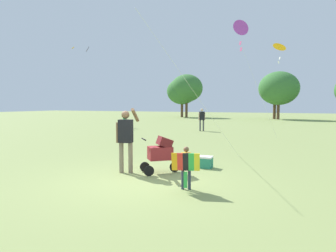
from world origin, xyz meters
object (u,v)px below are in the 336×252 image
Objects in this scene: child_with_butterfly_kite at (186,164)px; stroller at (161,151)px; person_adult_flyer at (126,136)px; kite_adult_black at (240,29)px; person_red_shirt at (125,120)px; person_sitting_far at (202,118)px; kite_orange_delta at (279,48)px; picnic_blanket at (169,157)px; cooler_box at (205,162)px.

stroller is (-1.17, 1.26, 0.02)m from child_with_butterfly_kite.
child_with_butterfly_kite is 2.30m from person_adult_flyer.
kite_adult_black is 4.11× the size of person_red_shirt.
person_adult_flyer is 1.13× the size of person_sitting_far.
child_with_butterfly_kite is 0.19× the size of kite_orange_delta.
person_red_shirt is at bearing 171.54° from kite_orange_delta.
stroller is at bearing -104.84° from kite_orange_delta.
person_adult_flyer is at bearing 156.56° from child_with_butterfly_kite.
person_sitting_far is at bearing 99.57° from picnic_blanket.
person_adult_flyer is 2.83m from picnic_blanket.
kite_orange_delta is (1.49, 11.28, 4.41)m from child_with_butterfly_kite.
stroller is 2.30× the size of cooler_box.
person_sitting_far is (-1.51, 12.98, -0.10)m from person_adult_flyer.
stroller is at bearing -130.70° from cooler_box.
picnic_blanket is (1.75, -10.35, -0.93)m from person_sitting_far.
person_adult_flyer is at bearing -108.91° from kite_orange_delta.
person_red_shirt reaches higher than child_with_butterfly_kite.
cooler_box is (9.04, -10.51, -0.53)m from person_red_shirt.
kite_adult_black is at bearing -66.50° from person_sitting_far.
kite_orange_delta is at bearing 66.80° from picnic_blanket.
kite_orange_delta is 9.80m from picnic_blanket.
person_adult_flyer reaches higher than picnic_blanket.
kite_orange_delta is at bearing -27.06° from person_sitting_far.
stroller is 0.20× the size of kite_orange_delta.
person_sitting_far is at bearing 96.66° from person_adult_flyer.
person_sitting_far reaches higher than stroller.
person_sitting_far is at bearing 106.32° from cooler_box.
child_with_butterfly_kite is at bearing -62.47° from picnic_blanket.
kite_orange_delta is at bearing 75.16° from stroller.
person_adult_flyer reaches higher than person_red_shirt.
person_sitting_far is (5.67, 0.99, 0.24)m from person_red_shirt.
person_adult_flyer is at bearing -95.03° from picnic_blanket.
kite_adult_black is 5.05m from cooler_box.
person_red_shirt is at bearing -170.07° from person_sitting_far.
person_red_shirt is 0.75× the size of person_sitting_far.
stroller reaches higher than picnic_blanket.
cooler_box is at bearing 49.30° from stroller.
stroller is 14.16m from person_red_shirt.
kite_adult_black is 0.94× the size of kite_orange_delta.
kite_adult_black reaches higher than person_sitting_far.
kite_adult_black is at bearing 85.50° from child_with_butterfly_kite.
kite_orange_delta reaches higher than child_with_butterfly_kite.
stroller is (0.90, 0.36, -0.44)m from person_adult_flyer.
kite_adult_black is 10.57m from person_sitting_far.
person_adult_flyer reaches higher than child_with_butterfly_kite.
child_with_butterfly_kite is 6.24m from kite_adult_black.
stroller is 0.87× the size of picnic_blanket.
person_red_shirt is (-7.19, 11.98, -0.34)m from person_adult_flyer.
child_with_butterfly_kite is 0.81× the size of person_red_shirt.
person_red_shirt is at bearing 124.83° from stroller.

